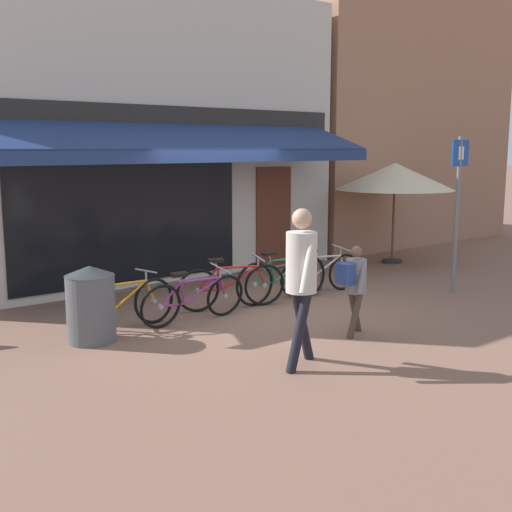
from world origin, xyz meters
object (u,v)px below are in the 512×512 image
object	(u,v)px
bicycle_orange	(123,305)
pedestrian_adult	(301,270)
parking_sign	(458,199)
pedestrian_child	(354,280)
bicycle_silver	(321,273)
litter_bin	(91,304)
bicycle_green	(282,279)
cafe_parasol	(395,177)
bicycle_purple	(194,299)
bicycle_red	(232,286)

from	to	relation	value
bicycle_orange	pedestrian_adult	bearing A→B (deg)	-75.67
parking_sign	pedestrian_child	bearing A→B (deg)	-167.95
bicycle_silver	litter_bin	distance (m)	4.27
bicycle_green	pedestrian_child	distance (m)	2.13
bicycle_orange	bicycle_green	size ratio (longest dim) A/B	0.92
parking_sign	cafe_parasol	size ratio (longest dim) A/B	1.05
bicycle_green	pedestrian_child	xyz separation A→B (m)	(-0.48, -2.04, 0.37)
bicycle_purple	bicycle_green	distance (m)	1.85
bicycle_red	parking_sign	distance (m)	4.17
parking_sign	cafe_parasol	xyz separation A→B (m)	(1.49, 2.61, 0.25)
bicycle_red	cafe_parasol	xyz separation A→B (m)	(5.19, 1.16, 1.50)
bicycle_red	bicycle_green	xyz separation A→B (m)	(0.95, -0.10, 0.01)
pedestrian_child	litter_bin	world-z (taller)	pedestrian_child
bicycle_green	pedestrian_child	world-z (taller)	pedestrian_child
bicycle_red	pedestrian_adult	world-z (taller)	pedestrian_adult
pedestrian_child	parking_sign	bearing A→B (deg)	11.10
bicycle_purple	parking_sign	bearing A→B (deg)	-13.77
pedestrian_adult	cafe_parasol	size ratio (longest dim) A/B	0.72
bicycle_orange	litter_bin	xyz separation A→B (m)	(-0.56, -0.22, 0.14)
bicycle_green	parking_sign	bearing A→B (deg)	-22.83
bicycle_orange	pedestrian_child	world-z (taller)	pedestrian_child
bicycle_silver	pedestrian_child	distance (m)	2.51
bicycle_orange	bicycle_purple	size ratio (longest dim) A/B	0.96
bicycle_red	litter_bin	size ratio (longest dim) A/B	1.73
pedestrian_adult	bicycle_orange	bearing A→B (deg)	106.68
bicycle_green	cafe_parasol	bearing A→B (deg)	19.71
bicycle_green	cafe_parasol	world-z (taller)	cafe_parasol
bicycle_green	pedestrian_adult	xyz separation A→B (m)	(-1.87, -2.51, 0.74)
bicycle_silver	parking_sign	size ratio (longest dim) A/B	0.62
bicycle_red	bicycle_silver	bearing A→B (deg)	14.15
bicycle_orange	pedestrian_child	distance (m)	3.16
bicycle_orange	bicycle_silver	size ratio (longest dim) A/B	1.01
bicycle_purple	parking_sign	distance (m)	4.90
litter_bin	bicycle_red	bearing A→B (deg)	5.84
bicycle_silver	pedestrian_adult	world-z (taller)	pedestrian_adult
bicycle_silver	parking_sign	bearing A→B (deg)	-28.28
bicycle_silver	pedestrian_adult	size ratio (longest dim) A/B	0.90
litter_bin	cafe_parasol	bearing A→B (deg)	10.49
pedestrian_adult	pedestrian_child	bearing A→B (deg)	15.70
bicycle_orange	bicycle_silver	bearing A→B (deg)	-6.39
pedestrian_child	cafe_parasol	xyz separation A→B (m)	(4.73, 3.30, 1.12)
bicycle_red	pedestrian_child	size ratio (longest dim) A/B	1.42
bicycle_orange	parking_sign	world-z (taller)	parking_sign
pedestrian_child	cafe_parasol	world-z (taller)	cafe_parasol
bicycle_silver	litter_bin	bearing A→B (deg)	-169.58
bicycle_green	bicycle_silver	distance (m)	0.90
bicycle_purple	bicycle_red	distance (m)	0.94
bicycle_purple	bicycle_silver	size ratio (longest dim) A/B	1.05
pedestrian_adult	pedestrian_child	xyz separation A→B (m)	(1.38, 0.48, -0.37)
bicycle_green	bicycle_purple	bearing A→B (deg)	-170.68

